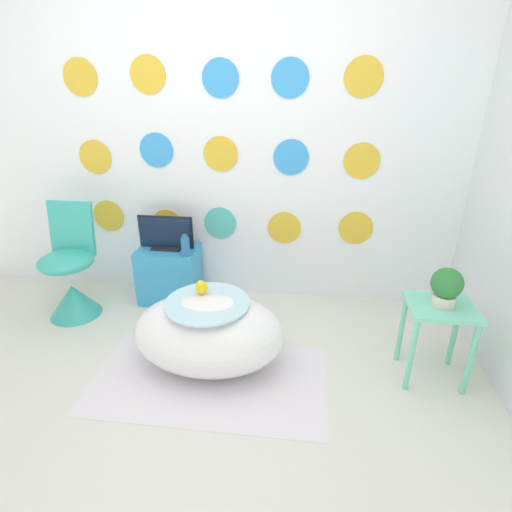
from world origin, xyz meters
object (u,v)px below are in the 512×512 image
at_px(vase, 185,246).
at_px(chair, 71,281).
at_px(bathtub, 209,333).
at_px(tv, 166,235).
at_px(potted_plant_left, 446,286).

bearing_deg(vase, chair, -167.09).
xyz_separation_m(bathtub, tv, (-0.51, 0.78, 0.33)).
bearing_deg(potted_plant_left, bathtub, -177.19).
relative_size(bathtub, tv, 2.17).
relative_size(chair, tv, 1.99).
height_order(bathtub, vase, vase).
bearing_deg(chair, tv, 25.06).
bearing_deg(tv, vase, -31.86).
relative_size(chair, vase, 5.09).
bearing_deg(bathtub, vase, 115.86).
xyz_separation_m(bathtub, potted_plant_left, (1.34, 0.07, 0.38)).
xyz_separation_m(chair, tv, (0.66, 0.31, 0.29)).
bearing_deg(potted_plant_left, chair, 170.79).
bearing_deg(chair, bathtub, -22.07).
bearing_deg(chair, vase, 12.91).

